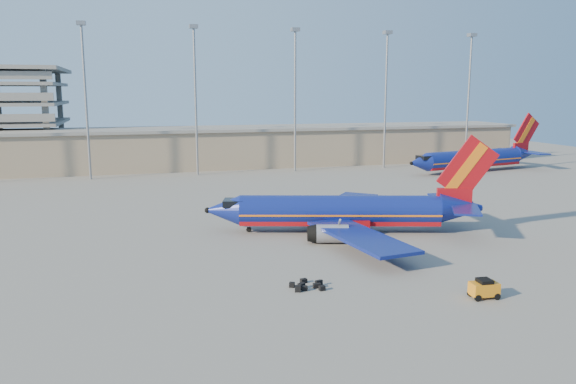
{
  "coord_description": "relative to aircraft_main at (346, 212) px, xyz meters",
  "views": [
    {
      "loc": [
        -17.42,
        -64.23,
        16.26
      ],
      "look_at": [
        0.99,
        1.39,
        4.0
      ],
      "focal_mm": 35.0,
      "sensor_mm": 36.0,
      "label": 1
    }
  ],
  "objects": [
    {
      "name": "ground",
      "position": [
        -6.34,
        4.66,
        -2.44
      ],
      "size": [
        220.0,
        220.0,
        0.0
      ],
      "primitive_type": "plane",
      "color": "slate",
      "rests_on": "ground"
    },
    {
      "name": "luggage_pile",
      "position": [
        -10.12,
        -16.84,
        -2.22
      ],
      "size": [
        2.93,
        2.68,
        0.52
      ],
      "color": "black",
      "rests_on": "ground"
    },
    {
      "name": "baggage_tug",
      "position": [
        2.76,
        -22.84,
        -1.62
      ],
      "size": [
        2.3,
        1.49,
        1.58
      ],
      "rotation": [
        0.0,
        0.0,
        -0.08
      ],
      "color": "orange",
      "rests_on": "ground"
    },
    {
      "name": "light_mast_row",
      "position": [
        -1.34,
        50.66,
        15.11
      ],
      "size": [
        101.6,
        1.6,
        28.65
      ],
      "color": "gray",
      "rests_on": "ground"
    },
    {
      "name": "aircraft_main",
      "position": [
        0.0,
        0.0,
        0.0
      ],
      "size": [
        32.9,
        31.18,
        11.42
      ],
      "rotation": [
        0.0,
        0.0,
        -0.28
      ],
      "color": "navy",
      "rests_on": "ground"
    },
    {
      "name": "aircraft_second",
      "position": [
        44.26,
        40.04,
        0.25
      ],
      "size": [
        34.36,
        14.33,
        11.74
      ],
      "rotation": [
        0.0,
        0.0,
        0.19
      ],
      "color": "navy",
      "rests_on": "ground"
    },
    {
      "name": "terminal_building",
      "position": [
        3.66,
        62.66,
        1.88
      ],
      "size": [
        122.0,
        16.0,
        8.5
      ],
      "color": "gray",
      "rests_on": "ground"
    }
  ]
}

